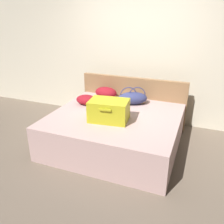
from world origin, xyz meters
The scene contains 8 objects.
ground_plane centered at (0.00, 0.00, 0.00)m, with size 12.00×12.00×0.00m, color #6B5B4C.
back_wall centered at (0.00, 1.65, 1.30)m, with size 8.00×0.10×2.60m, color beige.
bed centered at (0.00, 0.40, 0.27)m, with size 1.95×1.77×0.54m, color #BC9993.
headboard centered at (0.00, 1.32, 0.46)m, with size 1.99×0.08×0.92m, color olive.
hard_case_large centered at (-0.02, 0.19, 0.70)m, with size 0.60×0.44×0.31m.
duffel_bag centered at (0.11, 0.97, 0.65)m, with size 0.57×0.45×0.31m.
pillow_near_headboard centered at (-0.46, 1.11, 0.64)m, with size 0.42×0.28×0.20m, color maroon.
pillow_center_head centered at (-0.63, 0.66, 0.62)m, with size 0.36×0.27×0.16m, color maroon.
Camera 1 is at (1.20, -2.74, 2.00)m, focal length 37.75 mm.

